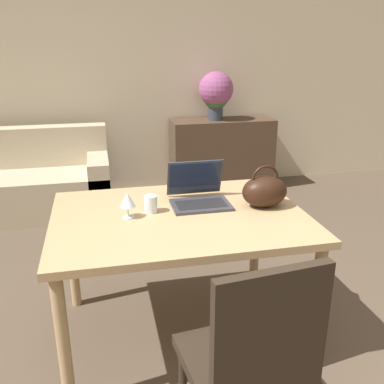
{
  "coord_description": "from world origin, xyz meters",
  "views": [
    {
      "loc": [
        -0.48,
        -1.41,
        1.65
      ],
      "look_at": [
        -0.02,
        0.68,
        0.88
      ],
      "focal_mm": 40.0,
      "sensor_mm": 36.0,
      "label": 1
    }
  ],
  "objects_px": {
    "flower_vase": "(216,93)",
    "handbag": "(265,191)",
    "chair": "(252,358)",
    "couch": "(25,185)",
    "wine_glass": "(127,200)",
    "drinking_glass": "(151,204)",
    "laptop": "(198,192)"
  },
  "relations": [
    {
      "from": "couch",
      "to": "drinking_glass",
      "type": "distance_m",
      "value": 2.39
    },
    {
      "from": "chair",
      "to": "wine_glass",
      "type": "height_order",
      "value": "chair"
    },
    {
      "from": "chair",
      "to": "couch",
      "type": "height_order",
      "value": "chair"
    },
    {
      "from": "couch",
      "to": "drinking_glass",
      "type": "xyz_separation_m",
      "value": [
        0.99,
        -2.11,
        0.52
      ]
    },
    {
      "from": "wine_glass",
      "to": "flower_vase",
      "type": "distance_m",
      "value": 2.74
    },
    {
      "from": "drinking_glass",
      "to": "handbag",
      "type": "bearing_deg",
      "value": -4.71
    },
    {
      "from": "couch",
      "to": "drinking_glass",
      "type": "height_order",
      "value": "drinking_glass"
    },
    {
      "from": "couch",
      "to": "handbag",
      "type": "distance_m",
      "value": 2.76
    },
    {
      "from": "flower_vase",
      "to": "drinking_glass",
      "type": "bearing_deg",
      "value": -113.01
    },
    {
      "from": "drinking_glass",
      "to": "flower_vase",
      "type": "distance_m",
      "value": 2.65
    },
    {
      "from": "drinking_glass",
      "to": "wine_glass",
      "type": "xyz_separation_m",
      "value": [
        -0.13,
        -0.05,
        0.05
      ]
    },
    {
      "from": "laptop",
      "to": "flower_vase",
      "type": "bearing_deg",
      "value": 72.26
    },
    {
      "from": "chair",
      "to": "handbag",
      "type": "height_order",
      "value": "handbag"
    },
    {
      "from": "chair",
      "to": "laptop",
      "type": "bearing_deg",
      "value": 81.4
    },
    {
      "from": "wine_glass",
      "to": "handbag",
      "type": "xyz_separation_m",
      "value": [
        0.75,
        -0.0,
        -0.01
      ]
    },
    {
      "from": "laptop",
      "to": "handbag",
      "type": "xyz_separation_m",
      "value": [
        0.34,
        -0.15,
        0.03
      ]
    },
    {
      "from": "chair",
      "to": "couch",
      "type": "distance_m",
      "value": 3.3
    },
    {
      "from": "flower_vase",
      "to": "laptop",
      "type": "bearing_deg",
      "value": -107.74
    },
    {
      "from": "wine_glass",
      "to": "laptop",
      "type": "bearing_deg",
      "value": 19.63
    },
    {
      "from": "flower_vase",
      "to": "handbag",
      "type": "bearing_deg",
      "value": -99.17
    },
    {
      "from": "couch",
      "to": "handbag",
      "type": "bearing_deg",
      "value": -53.07
    },
    {
      "from": "drinking_glass",
      "to": "handbag",
      "type": "xyz_separation_m",
      "value": [
        0.63,
        -0.05,
        0.04
      ]
    },
    {
      "from": "couch",
      "to": "wine_glass",
      "type": "distance_m",
      "value": 2.4
    },
    {
      "from": "wine_glass",
      "to": "drinking_glass",
      "type": "bearing_deg",
      "value": 21.81
    },
    {
      "from": "chair",
      "to": "laptop",
      "type": "relative_size",
      "value": 2.98
    },
    {
      "from": "laptop",
      "to": "flower_vase",
      "type": "height_order",
      "value": "flower_vase"
    },
    {
      "from": "handbag",
      "to": "flower_vase",
      "type": "distance_m",
      "value": 2.52
    },
    {
      "from": "handbag",
      "to": "flower_vase",
      "type": "xyz_separation_m",
      "value": [
        0.4,
        2.47,
        0.25
      ]
    },
    {
      "from": "chair",
      "to": "laptop",
      "type": "height_order",
      "value": "laptop"
    },
    {
      "from": "handbag",
      "to": "couch",
      "type": "bearing_deg",
      "value": 126.93
    },
    {
      "from": "chair",
      "to": "couch",
      "type": "xyz_separation_m",
      "value": [
        -1.24,
        3.05,
        -0.25
      ]
    },
    {
      "from": "couch",
      "to": "flower_vase",
      "type": "height_order",
      "value": "flower_vase"
    }
  ]
}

